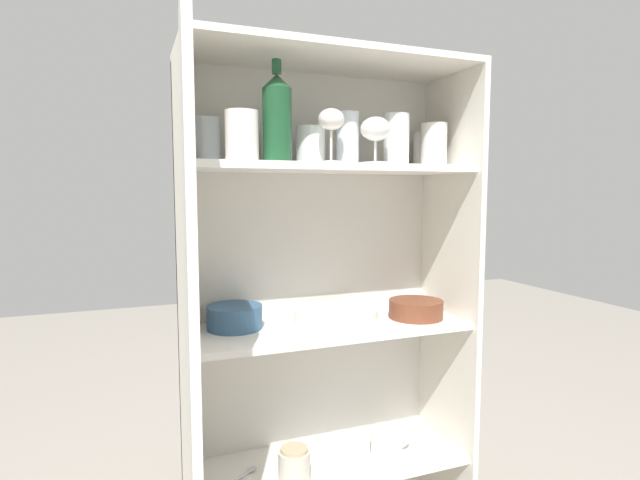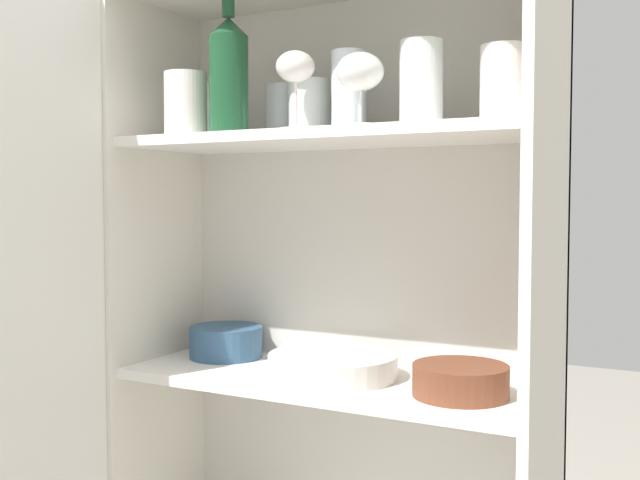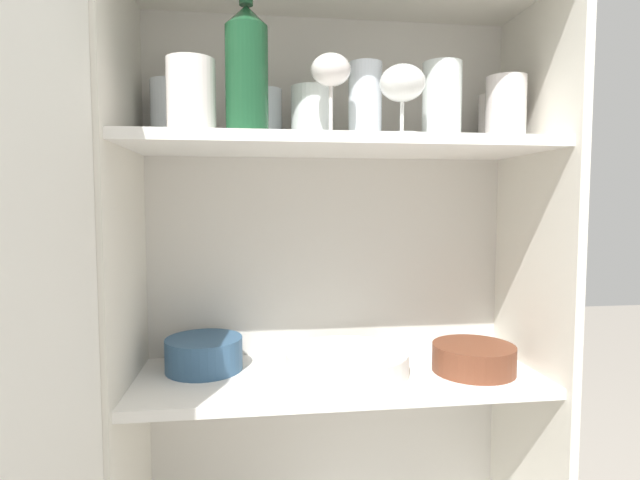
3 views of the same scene
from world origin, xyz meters
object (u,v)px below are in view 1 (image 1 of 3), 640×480
at_px(wine_bottle, 277,118).
at_px(plate_stack_white, 336,316).
at_px(mixing_bowl_large, 416,308).
at_px(coffee_mug_primary, 387,442).
at_px(storage_jar, 294,465).
at_px(serving_bowl_small, 235,316).

bearing_deg(wine_bottle, plate_stack_white, 18.04).
relative_size(mixing_bowl_large, coffee_mug_primary, 1.24).
distance_m(wine_bottle, mixing_bowl_large, 0.71).
distance_m(plate_stack_white, coffee_mug_primary, 0.43).
height_order(plate_stack_white, storage_jar, plate_stack_white).
xyz_separation_m(mixing_bowl_large, serving_bowl_small, (-0.54, 0.08, 0.01)).
xyz_separation_m(plate_stack_white, storage_jar, (-0.15, -0.07, -0.39)).
bearing_deg(storage_jar, coffee_mug_primary, 5.79).
height_order(wine_bottle, plate_stack_white, wine_bottle).
bearing_deg(coffee_mug_primary, storage_jar, -174.21).
xyz_separation_m(plate_stack_white, coffee_mug_primary, (0.16, -0.04, -0.40)).
distance_m(wine_bottle, storage_jar, 0.94).
relative_size(serving_bowl_small, storage_jar, 1.58).
bearing_deg(plate_stack_white, serving_bowl_small, 168.74).
bearing_deg(mixing_bowl_large, serving_bowl_small, 171.65).
height_order(wine_bottle, coffee_mug_primary, wine_bottle).
relative_size(plate_stack_white, serving_bowl_small, 1.59).
bearing_deg(storage_jar, mixing_bowl_large, 6.12).
bearing_deg(coffee_mug_primary, serving_bowl_small, 168.23).
relative_size(mixing_bowl_large, storage_jar, 1.67).
relative_size(coffee_mug_primary, storage_jar, 1.35).
bearing_deg(storage_jar, plate_stack_white, 23.71).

